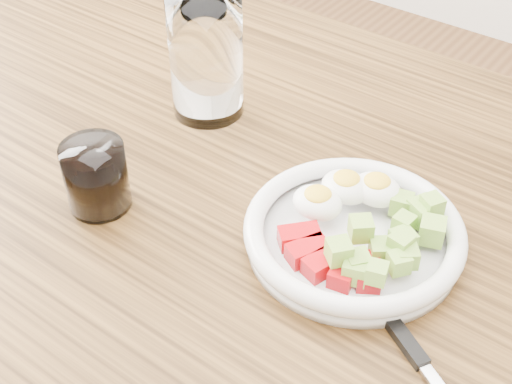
% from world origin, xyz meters
% --- Properties ---
extents(dining_table, '(1.50, 0.90, 0.77)m').
position_xyz_m(dining_table, '(0.00, 0.00, 0.67)').
color(dining_table, brown).
rests_on(dining_table, ground).
extents(bowl, '(0.23, 0.23, 0.05)m').
position_xyz_m(bowl, '(0.10, 0.03, 0.79)').
color(bowl, white).
rests_on(bowl, dining_table).
extents(fork, '(0.19, 0.12, 0.01)m').
position_xyz_m(fork, '(0.21, -0.06, 0.77)').
color(fork, black).
rests_on(fork, dining_table).
extents(water_glass, '(0.09, 0.09, 0.16)m').
position_xyz_m(water_glass, '(-0.18, 0.13, 0.85)').
color(water_glass, white).
rests_on(water_glass, dining_table).
extents(coffee_glass, '(0.07, 0.07, 0.08)m').
position_xyz_m(coffee_glass, '(-0.16, -0.08, 0.81)').
color(coffee_glass, white).
rests_on(coffee_glass, dining_table).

